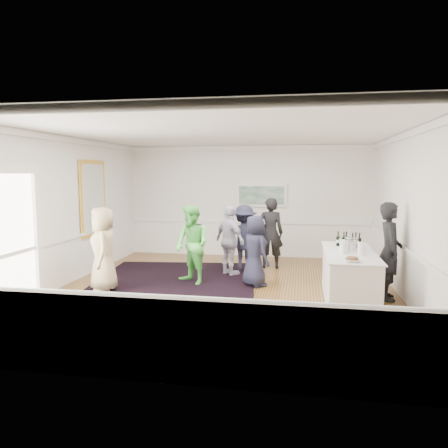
% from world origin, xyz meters
% --- Properties ---
extents(floor, '(8.00, 8.00, 0.00)m').
position_xyz_m(floor, '(0.00, 0.00, 0.00)').
color(floor, olive).
rests_on(floor, ground).
extents(ceiling, '(7.00, 8.00, 0.02)m').
position_xyz_m(ceiling, '(0.00, 0.00, 3.20)').
color(ceiling, white).
rests_on(ceiling, wall_back).
extents(wall_left, '(0.02, 8.00, 3.20)m').
position_xyz_m(wall_left, '(-3.50, 0.00, 1.60)').
color(wall_left, white).
rests_on(wall_left, floor).
extents(wall_right, '(0.02, 8.00, 3.20)m').
position_xyz_m(wall_right, '(3.50, 0.00, 1.60)').
color(wall_right, white).
rests_on(wall_right, floor).
extents(wall_back, '(7.00, 0.02, 3.20)m').
position_xyz_m(wall_back, '(0.00, 4.00, 1.60)').
color(wall_back, white).
rests_on(wall_back, floor).
extents(wall_front, '(7.00, 0.02, 3.20)m').
position_xyz_m(wall_front, '(0.00, -4.00, 1.60)').
color(wall_front, white).
rests_on(wall_front, floor).
extents(wainscoting, '(7.00, 8.00, 1.00)m').
position_xyz_m(wainscoting, '(0.00, 0.00, 0.50)').
color(wainscoting, white).
rests_on(wainscoting, floor).
extents(mirror, '(0.05, 1.25, 1.85)m').
position_xyz_m(mirror, '(-3.45, 1.30, 1.80)').
color(mirror, '#EFB946').
rests_on(mirror, wall_left).
extents(doorway, '(0.10, 1.78, 2.56)m').
position_xyz_m(doorway, '(-3.45, -1.90, 1.42)').
color(doorway, white).
rests_on(doorway, wall_left).
extents(landscape_painting, '(1.44, 0.06, 0.66)m').
position_xyz_m(landscape_painting, '(0.40, 3.95, 1.78)').
color(landscape_painting, white).
rests_on(landscape_painting, wall_back).
extents(area_rug, '(4.01, 4.97, 0.02)m').
position_xyz_m(area_rug, '(-1.19, 0.35, 0.01)').
color(area_rug, black).
rests_on(area_rug, floor).
extents(serving_table, '(0.91, 2.39, 0.97)m').
position_xyz_m(serving_table, '(2.43, -0.35, 0.49)').
color(serving_table, silver).
rests_on(serving_table, floor).
extents(bartender, '(0.48, 0.70, 1.87)m').
position_xyz_m(bartender, '(3.20, 0.02, 0.93)').
color(bartender, black).
rests_on(bartender, floor).
extents(guest_tan, '(0.87, 1.00, 1.73)m').
position_xyz_m(guest_tan, '(-2.43, -0.37, 0.87)').
color(guest_tan, tan).
rests_on(guest_tan, floor).
extents(guest_green, '(1.07, 1.04, 1.73)m').
position_xyz_m(guest_green, '(-0.80, 0.52, 0.86)').
color(guest_green, '#5AD254').
rests_on(guest_green, floor).
extents(guest_lilac, '(0.99, 0.95, 1.65)m').
position_xyz_m(guest_lilac, '(-0.11, 1.48, 0.83)').
color(guest_lilac, silver).
rests_on(guest_lilac, floor).
extents(guest_dark_a, '(1.06, 0.61, 1.64)m').
position_xyz_m(guest_dark_a, '(0.17, 1.94, 0.82)').
color(guest_dark_a, '#1D1D30').
rests_on(guest_dark_a, floor).
extents(guest_dark_b, '(0.70, 0.49, 1.80)m').
position_xyz_m(guest_dark_b, '(0.77, 2.44, 0.90)').
color(guest_dark_b, black).
rests_on(guest_dark_b, floor).
extents(guest_navy, '(0.85, 0.88, 1.52)m').
position_xyz_m(guest_navy, '(0.58, 0.58, 0.76)').
color(guest_navy, '#1D1D30').
rests_on(guest_navy, floor).
extents(wine_bottles, '(0.46, 0.27, 0.31)m').
position_xyz_m(wine_bottles, '(2.47, 0.17, 1.12)').
color(wine_bottles, black).
rests_on(wine_bottles, serving_table).
extents(juice_pitchers, '(0.41, 0.37, 0.24)m').
position_xyz_m(juice_pitchers, '(2.39, -0.54, 1.09)').
color(juice_pitchers, '#57A039').
rests_on(juice_pitchers, serving_table).
extents(ice_bucket, '(0.26, 0.26, 0.25)m').
position_xyz_m(ice_bucket, '(2.47, -0.22, 1.08)').
color(ice_bucket, silver).
rests_on(ice_bucket, serving_table).
extents(nut_bowl, '(0.25, 0.25, 0.08)m').
position_xyz_m(nut_bowl, '(2.37, -1.31, 1.00)').
color(nut_bowl, white).
rests_on(nut_bowl, serving_table).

